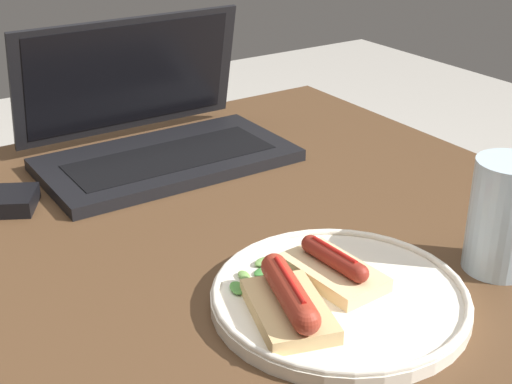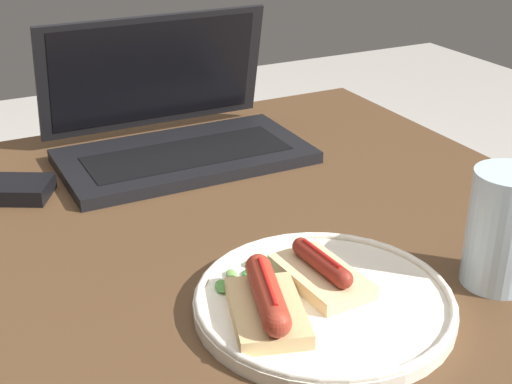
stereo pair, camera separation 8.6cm
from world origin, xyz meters
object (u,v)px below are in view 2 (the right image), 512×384
Objects in this scene: laptop at (176,131)px; drinking_glass at (503,229)px; plate at (324,301)px; external_drive at (4,189)px.

drinking_glass is (0.18, -0.51, 0.03)m from laptop.
drinking_glass is (0.20, -0.04, 0.06)m from plate.
laptop reaches higher than plate.
laptop reaches higher than drinking_glass.
laptop is at bearing 87.69° from plate.
plate is 0.21m from drinking_glass.
plate is at bearing 168.45° from drinking_glass.
plate is (-0.02, -0.47, -0.03)m from laptop.
plate is 0.50m from external_drive.
external_drive reaches higher than plate.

